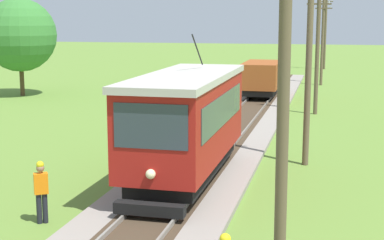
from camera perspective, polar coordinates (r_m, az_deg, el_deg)
red_tram at (r=19.61m, az=-0.53°, el=-0.19°), size 2.60×8.54×4.79m
freight_car at (r=40.62m, az=6.85°, el=4.15°), size 2.40×5.20×2.31m
utility_pole_near_tram at (r=11.22m, az=8.91°, el=0.64°), size 1.40×0.51×7.54m
utility_pole_mid at (r=22.69m, az=11.37°, el=5.82°), size 1.40×0.55×7.97m
utility_pole_far at (r=34.95m, az=12.19°, el=6.66°), size 1.40×0.30×7.31m
utility_pole_distant at (r=50.44m, az=12.67°, el=7.60°), size 1.40×0.49×7.29m
utility_pole_horizon at (r=66.11m, az=12.94°, el=8.57°), size 1.40×0.39×8.37m
second_worker at (r=16.73m, az=-14.56°, el=-6.57°), size 0.45×0.41×1.78m
tree_left_far at (r=44.16m, az=-16.53°, el=7.98°), size 5.28×5.28×7.05m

